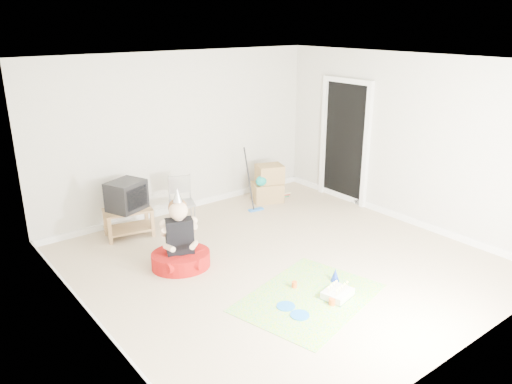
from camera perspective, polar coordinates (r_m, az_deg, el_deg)
ground at (r=6.70m, az=2.81°, el=-8.01°), size 5.00×5.00×0.00m
doorway_recess at (r=8.80m, az=10.14°, el=5.53°), size 0.02×0.90×2.05m
tv_stand at (r=7.60m, az=-14.36°, el=-3.12°), size 0.75×0.55×0.42m
crt_tv at (r=7.47m, az=-14.60°, el=-0.39°), size 0.62×0.57×0.43m
folding_chair at (r=7.70m, az=-8.45°, el=-1.30°), size 0.46×0.45×0.81m
cardboard_boxes at (r=8.76m, az=1.38°, el=0.91°), size 0.64×0.55×0.65m
floor_mop at (r=8.33m, az=-0.01°, el=-0.43°), size 0.27×0.35×1.04m
book_pile at (r=9.14m, az=3.03°, el=-0.12°), size 0.27×0.31×0.08m
seated_woman at (r=6.54m, az=-8.63°, el=-6.60°), size 0.99×0.99×1.09m
party_mat at (r=5.94m, az=6.03°, el=-11.91°), size 1.89×1.56×0.01m
birthday_cake at (r=5.96m, az=9.30°, el=-11.44°), size 0.39×0.34×0.15m
blue_plate_near at (r=5.75m, az=3.43°, el=-12.89°), size 0.29×0.29×0.01m
blue_plate_far at (r=5.61m, az=5.02°, el=-13.83°), size 0.29×0.29×0.01m
orange_cup_near at (r=6.10m, az=4.40°, el=-10.50°), size 0.07×0.07×0.07m
orange_cup_far at (r=5.81m, az=8.66°, el=-12.29°), size 0.09×0.09×0.08m
blue_party_hat at (r=6.27m, az=9.03°, el=-9.36°), size 0.13×0.13×0.16m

